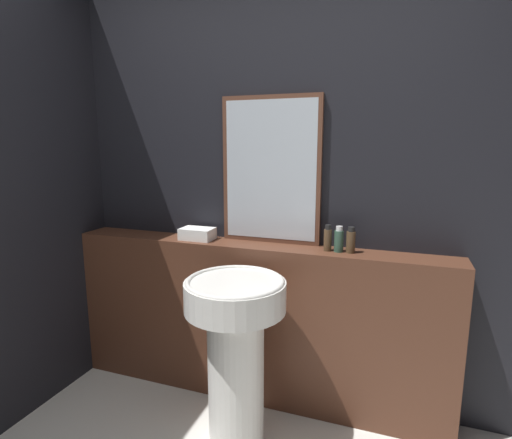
% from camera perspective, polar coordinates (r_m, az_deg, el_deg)
% --- Properties ---
extents(wall_back, '(8.00, 0.06, 2.50)m').
position_cam_1_polar(wall_back, '(2.39, 0.55, 4.12)').
color(wall_back, black).
rests_on(wall_back, ground_plane).
extents(vanity_counter, '(2.27, 0.22, 0.96)m').
position_cam_1_polar(vanity_counter, '(2.47, -0.57, -14.32)').
color(vanity_counter, '#512D1E').
rests_on(vanity_counter, ground_plane).
extents(pedestal_sink, '(0.50, 0.50, 0.88)m').
position_cam_1_polar(pedestal_sink, '(2.08, -2.93, -17.28)').
color(pedestal_sink, silver).
rests_on(pedestal_sink, ground_plane).
extents(mirror, '(0.58, 0.03, 0.84)m').
position_cam_1_polar(mirror, '(2.30, 2.13, 6.99)').
color(mirror, '#563323').
rests_on(mirror, vanity_counter).
extents(towel_stack, '(0.20, 0.13, 0.07)m').
position_cam_1_polar(towel_stack, '(2.45, -8.37, -2.03)').
color(towel_stack, white).
rests_on(towel_stack, vanity_counter).
extents(shampoo_bottle, '(0.04, 0.04, 0.14)m').
position_cam_1_polar(shampoo_bottle, '(2.19, 10.21, -2.74)').
color(shampoo_bottle, '#4C3823').
rests_on(shampoo_bottle, vanity_counter).
extents(conditioner_bottle, '(0.05, 0.05, 0.14)m').
position_cam_1_polar(conditioner_bottle, '(2.18, 11.76, -2.89)').
color(conditioner_bottle, '#2D4C3D').
rests_on(conditioner_bottle, vanity_counter).
extents(lotion_bottle, '(0.05, 0.05, 0.14)m').
position_cam_1_polar(lotion_bottle, '(2.17, 13.39, -2.99)').
color(lotion_bottle, '#4C3823').
rests_on(lotion_bottle, vanity_counter).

